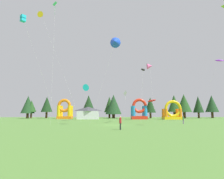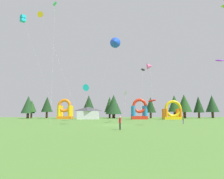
{
  "view_description": "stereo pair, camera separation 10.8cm",
  "coord_description": "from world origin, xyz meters",
  "px_view_note": "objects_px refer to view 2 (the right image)",
  "views": [
    {
      "loc": [
        -1.09,
        -36.25,
        2.29
      ],
      "look_at": [
        0.0,
        9.32,
        7.57
      ],
      "focal_mm": 31.68,
      "sensor_mm": 36.0,
      "label": 1
    },
    {
      "loc": [
        -0.98,
        -36.26,
        2.29
      ],
      "look_at": [
        0.0,
        9.32,
        7.57
      ],
      "focal_mm": 31.68,
      "sensor_mm": 36.0,
      "label": 2
    }
  ],
  "objects_px": {
    "festival_tent": "(88,113)",
    "person_left_edge": "(183,119)",
    "kite_red_parafoil": "(152,101)",
    "kite_purple_parafoil": "(220,60)",
    "person_far_side": "(120,122)",
    "kite_white_diamond": "(126,94)",
    "kite_cyan_box": "(23,19)",
    "kite_blue_delta": "(115,42)",
    "kite_pink_delta": "(150,66)",
    "inflatable_blue_arch": "(65,111)",
    "kite_black_parafoil": "(143,70)",
    "kite_teal_delta": "(85,88)",
    "kite_green_diamond": "(55,6)",
    "kite_yellow_delta": "(42,15)",
    "inflatable_orange_dome": "(173,113)",
    "inflatable_yellow_castle": "(139,112)"
  },
  "relations": [
    {
      "from": "inflatable_yellow_castle",
      "to": "festival_tent",
      "type": "height_order",
      "value": "inflatable_yellow_castle"
    },
    {
      "from": "kite_red_parafoil",
      "to": "inflatable_yellow_castle",
      "type": "bearing_deg",
      "value": 151.99
    },
    {
      "from": "inflatable_yellow_castle",
      "to": "kite_yellow_delta",
      "type": "bearing_deg",
      "value": -145.43
    },
    {
      "from": "kite_red_parafoil",
      "to": "festival_tent",
      "type": "xyz_separation_m",
      "value": [
        -20.99,
        3.15,
        -3.98
      ]
    },
    {
      "from": "kite_white_diamond",
      "to": "kite_pink_delta",
      "type": "relative_size",
      "value": 0.65
    },
    {
      "from": "kite_purple_parafoil",
      "to": "person_far_side",
      "type": "height_order",
      "value": "kite_purple_parafoil"
    },
    {
      "from": "kite_purple_parafoil",
      "to": "inflatable_blue_arch",
      "type": "relative_size",
      "value": 2.34
    },
    {
      "from": "kite_pink_delta",
      "to": "kite_black_parafoil",
      "type": "distance_m",
      "value": 6.69
    },
    {
      "from": "kite_white_diamond",
      "to": "kite_blue_delta",
      "type": "height_order",
      "value": "kite_blue_delta"
    },
    {
      "from": "kite_blue_delta",
      "to": "kite_red_parafoil",
      "type": "distance_m",
      "value": 34.0
    },
    {
      "from": "kite_yellow_delta",
      "to": "inflatable_orange_dome",
      "type": "height_order",
      "value": "kite_yellow_delta"
    },
    {
      "from": "kite_blue_delta",
      "to": "kite_pink_delta",
      "type": "relative_size",
      "value": 1.14
    },
    {
      "from": "kite_red_parafoil",
      "to": "kite_pink_delta",
      "type": "bearing_deg",
      "value": -103.68
    },
    {
      "from": "kite_purple_parafoil",
      "to": "kite_white_diamond",
      "type": "bearing_deg",
      "value": 149.53
    },
    {
      "from": "kite_teal_delta",
      "to": "kite_red_parafoil",
      "type": "xyz_separation_m",
      "value": [
        20.74,
        10.35,
        -2.82
      ]
    },
    {
      "from": "kite_purple_parafoil",
      "to": "kite_yellow_delta",
      "type": "bearing_deg",
      "value": -176.6
    },
    {
      "from": "kite_teal_delta",
      "to": "person_left_edge",
      "type": "xyz_separation_m",
      "value": [
        21.26,
        -14.49,
        -7.93
      ]
    },
    {
      "from": "kite_black_parafoil",
      "to": "inflatable_blue_arch",
      "type": "xyz_separation_m",
      "value": [
        -22.31,
        30.42,
        -8.35
      ]
    },
    {
      "from": "kite_cyan_box",
      "to": "kite_teal_delta",
      "type": "bearing_deg",
      "value": 64.18
    },
    {
      "from": "kite_yellow_delta",
      "to": "inflatable_blue_arch",
      "type": "xyz_separation_m",
      "value": [
        1.56,
        22.94,
        -23.76
      ]
    },
    {
      "from": "kite_green_diamond",
      "to": "person_left_edge",
      "type": "bearing_deg",
      "value": -1.75
    },
    {
      "from": "kite_teal_delta",
      "to": "inflatable_yellow_castle",
      "type": "xyz_separation_m",
      "value": [
        16.87,
        12.41,
        -6.34
      ]
    },
    {
      "from": "kite_black_parafoil",
      "to": "inflatable_orange_dome",
      "type": "relative_size",
      "value": 1.86
    },
    {
      "from": "kite_white_diamond",
      "to": "kite_purple_parafoil",
      "type": "distance_m",
      "value": 28.24
    },
    {
      "from": "kite_purple_parafoil",
      "to": "kite_pink_delta",
      "type": "relative_size",
      "value": 1.17
    },
    {
      "from": "kite_black_parafoil",
      "to": "kite_white_diamond",
      "type": "bearing_deg",
      "value": 93.2
    },
    {
      "from": "kite_teal_delta",
      "to": "kite_cyan_box",
      "type": "bearing_deg",
      "value": -115.82
    },
    {
      "from": "kite_purple_parafoil",
      "to": "kite_red_parafoil",
      "type": "xyz_separation_m",
      "value": [
        -14.98,
        13.91,
        -9.78
      ]
    },
    {
      "from": "inflatable_orange_dome",
      "to": "person_far_side",
      "type": "bearing_deg",
      "value": -117.3
    },
    {
      "from": "kite_blue_delta",
      "to": "kite_yellow_delta",
      "type": "xyz_separation_m",
      "value": [
        -17.86,
        13.48,
        11.72
      ]
    },
    {
      "from": "kite_red_parafoil",
      "to": "person_far_side",
      "type": "height_order",
      "value": "kite_red_parafoil"
    },
    {
      "from": "festival_tent",
      "to": "kite_yellow_delta",
      "type": "bearing_deg",
      "value": -116.87
    },
    {
      "from": "kite_cyan_box",
      "to": "kite_blue_delta",
      "type": "bearing_deg",
      "value": -2.83
    },
    {
      "from": "kite_blue_delta",
      "to": "person_far_side",
      "type": "xyz_separation_m",
      "value": [
        0.39,
        -7.35,
        -13.66
      ]
    },
    {
      "from": "kite_cyan_box",
      "to": "festival_tent",
      "type": "relative_size",
      "value": 2.78
    },
    {
      "from": "kite_green_diamond",
      "to": "kite_cyan_box",
      "type": "relative_size",
      "value": 1.29
    },
    {
      "from": "festival_tent",
      "to": "person_left_edge",
      "type": "bearing_deg",
      "value": -52.46
    },
    {
      "from": "inflatable_blue_arch",
      "to": "inflatable_yellow_castle",
      "type": "relative_size",
      "value": 1.02
    },
    {
      "from": "person_left_edge",
      "to": "person_far_side",
      "type": "distance_m",
      "value": 18.34
    },
    {
      "from": "kite_yellow_delta",
      "to": "person_far_side",
      "type": "height_order",
      "value": "kite_yellow_delta"
    },
    {
      "from": "person_left_edge",
      "to": "festival_tent",
      "type": "height_order",
      "value": "festival_tent"
    },
    {
      "from": "kite_green_diamond",
      "to": "inflatable_blue_arch",
      "type": "xyz_separation_m",
      "value": [
        -3.84,
        30.35,
        -22.09
      ]
    },
    {
      "from": "kite_teal_delta",
      "to": "kite_blue_delta",
      "type": "distance_m",
      "value": 21.97
    },
    {
      "from": "kite_purple_parafoil",
      "to": "kite_black_parafoil",
      "type": "xyz_separation_m",
      "value": [
        -22.13,
        -10.21,
        -4.8
      ]
    },
    {
      "from": "kite_green_diamond",
      "to": "kite_black_parafoil",
      "type": "xyz_separation_m",
      "value": [
        18.47,
        -0.07,
        -13.74
      ]
    },
    {
      "from": "kite_cyan_box",
      "to": "kite_black_parafoil",
      "type": "relative_size",
      "value": 1.73
    },
    {
      "from": "kite_green_diamond",
      "to": "kite_black_parafoil",
      "type": "distance_m",
      "value": 23.02
    },
    {
      "from": "kite_blue_delta",
      "to": "festival_tent",
      "type": "distance_m",
      "value": 36.45
    },
    {
      "from": "kite_purple_parafoil",
      "to": "inflatable_orange_dome",
      "type": "distance_m",
      "value": 21.31
    },
    {
      "from": "inflatable_orange_dome",
      "to": "kite_blue_delta",
      "type": "bearing_deg",
      "value": -123.19
    }
  ]
}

